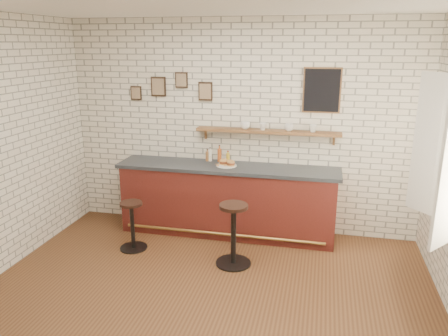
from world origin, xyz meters
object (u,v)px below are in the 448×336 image
Objects in this scene: condiment_bottle_yellow at (228,157)px; shelf_cup_d at (313,128)px; shelf_cup_a at (245,125)px; bar_counter at (227,200)px; book_lower at (448,228)px; shelf_cup_b at (263,126)px; bitters_bottle_white at (210,156)px; sandwich_plate at (227,165)px; shelf_cup_c at (289,127)px; bar_stool_right at (233,233)px; ciabatta_sandwich at (227,162)px; bitters_bottle_amber at (219,155)px; bitters_bottle_brown at (207,156)px; bar_stool_left at (132,224)px.

condiment_bottle_yellow is 1.61× the size of shelf_cup_d.
shelf_cup_d is (0.92, 0.00, -0.00)m from shelf_cup_a.
bar_counter reaches higher than book_lower.
shelf_cup_d is at bearing 0.21° from condiment_bottle_yellow.
shelf_cup_d is 0.46× the size of book_lower.
bitters_bottle_white is at bearing 138.63° from shelf_cup_b.
sandwich_plate reaches higher than bar_counter.
bar_counter is 1.34m from shelf_cup_c.
condiment_bottle_yellow is at bearing 96.82° from sandwich_plate.
shelf_cup_d is (0.68, 0.00, 0.00)m from shelf_cup_b.
shelf_cup_a is 0.60m from shelf_cup_c.
bar_stool_right is 1.79m from shelf_cup_d.
ciabatta_sandwich is 1.05× the size of bitters_bottle_amber.
bitters_bottle_white is 1.20m from shelf_cup_c.
book_lower is (2.50, -1.45, 0.43)m from bar_counter.
bitters_bottle_brown is 1.34× the size of shelf_cup_a.
shelf_cup_c is (0.85, 0.00, 0.47)m from condiment_bottle_yellow.
shelf_cup_d is (1.15, 0.20, 0.53)m from sandwich_plate.
shelf_cup_c is 2.43m from book_lower.
ciabatta_sandwich is 0.20m from condiment_bottle_yellow.
condiment_bottle_yellow is at bearing 0.00° from bitters_bottle_brown.
bitters_bottle_brown is 0.04m from bitters_bottle_white.
shelf_cup_d reaches higher than bar_stool_left.
shelf_cup_b is at bearing 31.67° from bar_stool_left.
shelf_cup_b is 0.36m from shelf_cup_c.
condiment_bottle_yellow reaches higher than book_lower.
shelf_cup_a is 1.09× the size of shelf_cup_c.
shelf_cup_a reaches higher than bar_stool_right.
shelf_cup_c is at bearing 135.82° from book_lower.
bitters_bottle_brown is at bearing 149.77° from bar_counter.
bitters_bottle_amber reaches higher than condiment_bottle_yellow.
book_lower is (3.62, -0.68, 0.59)m from bar_stool_left.
shelf_cup_b reaches higher than bar_stool_left.
bar_stool_left is (-0.82, -0.97, -0.74)m from bitters_bottle_white.
ciabatta_sandwich is 1.13m from bar_stool_right.
bar_stool_left is 2.47m from shelf_cup_c.
bar_stool_right is 5.87× the size of shelf_cup_a.
bitters_bottle_amber is at bearing 45.24° from bar_stool_left.
bitters_bottle_brown is at bearing 119.41° from bar_stool_right.
bitters_bottle_amber reaches higher than bar_stool_left.
shelf_cup_b is (0.24, 0.00, -0.01)m from shelf_cup_a.
ciabatta_sandwich is 0.33× the size of bar_stool_right.
shelf_cup_c is at bearing 0.29° from condiment_bottle_yellow.
shelf_cup_c reaches higher than book_lower.
bitters_bottle_amber reaches higher than bitters_bottle_white.
shelf_cup_c is at bearing 0.22° from bitters_bottle_white.
bitters_bottle_brown is (-0.34, 0.20, 0.02)m from ciabatta_sandwich.
condiment_bottle_yellow reaches higher than bar_stool_left.
bar_stool_right is 3.47× the size of book_lower.
shelf_cup_d is at bearing 0.17° from bitters_bottle_brown.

